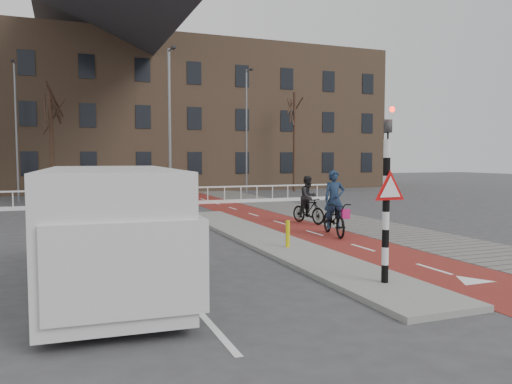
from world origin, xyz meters
name	(u,v)px	position (x,y,z in m)	size (l,w,h in m)	color
ground	(356,266)	(0.00, 0.00, 0.00)	(120.00, 120.00, 0.00)	#38383A
bike_lane	(261,217)	(1.50, 10.00, 0.01)	(2.50, 60.00, 0.01)	maroon
sidewalk	(318,215)	(4.30, 10.00, 0.01)	(3.00, 60.00, 0.01)	slate
curb_island	(267,240)	(-0.70, 4.00, 0.06)	(1.80, 16.00, 0.12)	gray
traffic_signal	(387,190)	(-0.60, -2.02, 1.99)	(0.80, 0.80, 3.68)	black
bollard	(288,234)	(-0.77, 2.32, 0.50)	(0.12, 0.12, 0.75)	#D4C40B
cyclist_near	(334,214)	(1.87, 4.30, 0.75)	(1.17, 2.24, 2.19)	black
cyclist_far	(308,204)	(2.45, 7.34, 0.80)	(1.00, 1.83, 1.90)	black
van	(110,229)	(-5.80, -0.52, 1.28)	(2.56, 5.78, 2.44)	silver
railing	(97,202)	(-5.00, 17.00, 0.31)	(28.00, 0.10, 0.99)	silver
townhouse_row	(109,93)	(-3.00, 32.00, 7.81)	(46.00, 10.00, 15.90)	#7F6047
tree_mid	(52,146)	(-7.25, 22.17, 3.30)	(0.27, 0.27, 6.61)	#321E16
tree_right	(294,142)	(10.05, 24.59, 3.82)	(0.21, 0.21, 7.63)	#321E16
streetlight_near	(170,134)	(-2.18, 11.76, 3.70)	(0.12, 0.12, 7.39)	slate
streetlight_left	(16,132)	(-9.15, 22.36, 4.13)	(0.12, 0.12, 8.26)	slate
streetlight_right	(246,133)	(5.28, 22.29, 4.33)	(0.12, 0.12, 8.65)	slate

